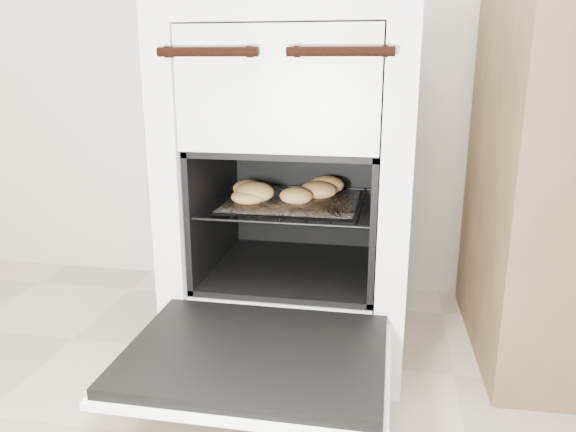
{
  "coord_description": "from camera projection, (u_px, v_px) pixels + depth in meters",
  "views": [
    {
      "loc": [
        0.16,
        -0.21,
        0.73
      ],
      "look_at": [
        -0.07,
        1.05,
        0.37
      ],
      "focal_mm": 35.0,
      "sensor_mm": 36.0,
      "label": 1
    }
  ],
  "objects": [
    {
      "name": "oven_door",
      "position": [
        256.0,
        357.0,
        1.06
      ],
      "size": [
        0.5,
        0.39,
        0.04
      ],
      "color": "black",
      "rests_on": "stove"
    },
    {
      "name": "stove",
      "position": [
        298.0,
        185.0,
        1.45
      ],
      "size": [
        0.56,
        0.62,
        0.86
      ],
      "color": "white",
      "rests_on": "ground"
    },
    {
      "name": "oven_rack",
      "position": [
        293.0,
        203.0,
        1.4
      ],
      "size": [
        0.41,
        0.39,
        0.01
      ],
      "color": "black",
      "rests_on": "stove"
    },
    {
      "name": "foil_sheet",
      "position": [
        292.0,
        202.0,
        1.38
      ],
      "size": [
        0.32,
        0.28,
        0.01
      ],
      "primitive_type": "cube",
      "color": "white",
      "rests_on": "oven_rack"
    },
    {
      "name": "baked_rolls",
      "position": [
        284.0,
        191.0,
        1.39
      ],
      "size": [
        0.3,
        0.26,
        0.05
      ],
      "color": "#B68348",
      "rests_on": "foil_sheet"
    }
  ]
}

